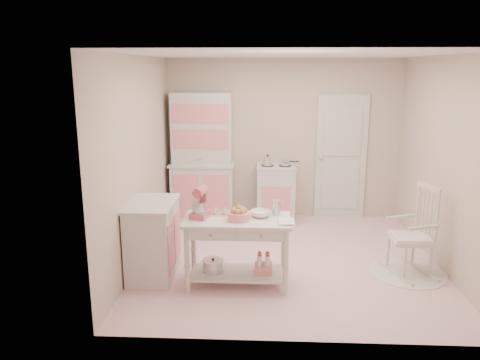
% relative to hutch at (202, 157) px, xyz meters
% --- Properties ---
extents(room_shell, '(3.84, 3.84, 2.62)m').
position_rel_hutch_xyz_m(room_shell, '(1.32, -1.66, 0.61)').
color(room_shell, pink).
rests_on(room_shell, ground).
extents(door, '(0.82, 0.05, 2.04)m').
position_rel_hutch_xyz_m(door, '(2.27, 0.21, -0.02)').
color(door, silver).
rests_on(door, ground).
extents(hutch, '(1.06, 0.50, 2.08)m').
position_rel_hutch_xyz_m(hutch, '(0.00, 0.00, 0.00)').
color(hutch, silver).
rests_on(hutch, ground).
extents(stove, '(0.62, 0.57, 0.92)m').
position_rel_hutch_xyz_m(stove, '(1.20, -0.05, -0.58)').
color(stove, silver).
rests_on(stove, ground).
extents(base_cabinet, '(0.54, 0.84, 0.92)m').
position_rel_hutch_xyz_m(base_cabinet, '(-0.31, -2.23, -0.58)').
color(base_cabinet, silver).
rests_on(base_cabinet, ground).
extents(lace_rug, '(0.92, 0.92, 0.01)m').
position_rel_hutch_xyz_m(lace_rug, '(2.76, -2.02, -1.03)').
color(lace_rug, white).
rests_on(lace_rug, ground).
extents(rocking_chair, '(0.69, 0.84, 1.10)m').
position_rel_hutch_xyz_m(rocking_chair, '(2.76, -2.02, -0.49)').
color(rocking_chair, silver).
rests_on(rocking_chair, ground).
extents(work_table, '(1.20, 0.60, 0.80)m').
position_rel_hutch_xyz_m(work_table, '(0.70, -2.42, -0.64)').
color(work_table, silver).
rests_on(work_table, ground).
extents(stand_mixer, '(0.26, 0.32, 0.34)m').
position_rel_hutch_xyz_m(stand_mixer, '(0.28, -2.40, -0.07)').
color(stand_mixer, '#CB5564').
rests_on(stand_mixer, work_table).
extents(cookie_tray, '(0.34, 0.24, 0.02)m').
position_rel_hutch_xyz_m(cookie_tray, '(0.55, -2.24, -0.23)').
color(cookie_tray, silver).
rests_on(cookie_tray, work_table).
extents(bread_basket, '(0.25, 0.25, 0.09)m').
position_rel_hutch_xyz_m(bread_basket, '(0.72, -2.47, -0.19)').
color(bread_basket, pink).
rests_on(bread_basket, work_table).
extents(mixing_bowl, '(0.23, 0.23, 0.07)m').
position_rel_hutch_xyz_m(mixing_bowl, '(0.96, -2.34, -0.20)').
color(mixing_bowl, white).
rests_on(mixing_bowl, work_table).
extents(metal_pitcher, '(0.10, 0.10, 0.17)m').
position_rel_hutch_xyz_m(metal_pitcher, '(1.14, -2.26, -0.16)').
color(metal_pitcher, silver).
rests_on(metal_pitcher, work_table).
extents(recipe_book, '(0.19, 0.25, 0.02)m').
position_rel_hutch_xyz_m(recipe_book, '(1.15, -2.54, -0.23)').
color(recipe_book, white).
rests_on(recipe_book, work_table).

